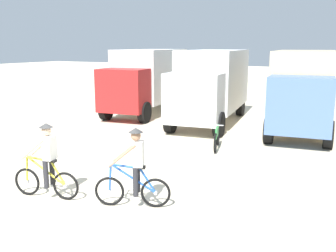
{
  "coord_description": "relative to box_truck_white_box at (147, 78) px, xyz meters",
  "views": [
    {
      "loc": [
        5.65,
        -6.23,
        3.57
      ],
      "look_at": [
        0.01,
        4.02,
        1.1
      ],
      "focal_mm": 41.0,
      "sensor_mm": 36.0,
      "label": 1
    }
  ],
  "objects": [
    {
      "name": "cyclist_orange_shirt",
      "position": [
        4.23,
        -11.29,
        -1.03
      ],
      "size": [
        1.7,
        0.58,
        1.82
      ],
      "color": "black",
      "rests_on": "ground"
    },
    {
      "name": "box_truck_tan_camper",
      "position": [
        8.12,
        -0.73,
        0.0
      ],
      "size": [
        3.24,
        7.0,
        3.35
      ],
      "color": "#CCB78E",
      "rests_on": "ground"
    },
    {
      "name": "ground_plane",
      "position": [
        5.23,
        -11.24,
        -1.87
      ],
      "size": [
        120.0,
        120.0,
        0.0
      ],
      "primitive_type": "plane",
      "color": "beige"
    },
    {
      "name": "cyclist_cowboy_hat",
      "position": [
        6.32,
        -10.73,
        -1.03
      ],
      "size": [
        1.61,
        0.81,
        1.82
      ],
      "color": "black",
      "rests_on": "ground"
    },
    {
      "name": "box_truck_white_box",
      "position": [
        0.0,
        0.0,
        0.0
      ],
      "size": [
        3.3,
        7.02,
        3.35
      ],
      "color": "white",
      "rests_on": "ground"
    },
    {
      "name": "bicycle_spare",
      "position": [
        6.1,
        -5.25,
        -1.48
      ],
      "size": [
        0.65,
        1.68,
        0.97
      ],
      "color": "black",
      "rests_on": "ground"
    },
    {
      "name": "box_truck_avon_van",
      "position": [
        4.06,
        -0.93,
        0.0
      ],
      "size": [
        3.31,
        7.02,
        3.35
      ],
      "color": "white",
      "rests_on": "ground"
    }
  ]
}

